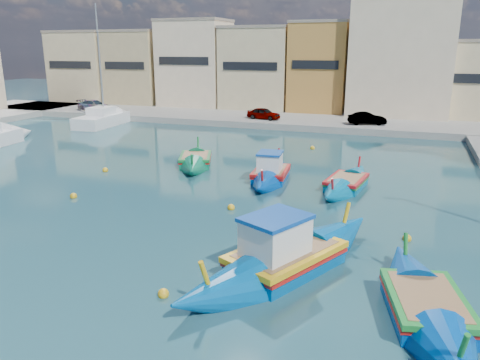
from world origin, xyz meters
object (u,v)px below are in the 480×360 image
at_px(church_block, 403,39).
at_px(luzzu_cyan_mid, 346,184).
at_px(yacht_north, 113,118).
at_px(luzzu_green, 195,161).
at_px(luzzu_turquoise_cabin, 285,260).
at_px(luzzu_blue_cabin, 271,174).
at_px(yacht_midnorth, 0,137).
at_px(luzzu_cyan_south, 426,309).

relative_size(church_block, luzzu_cyan_mid, 2.51).
relative_size(luzzu_cyan_mid, yacht_north, 0.61).
relative_size(luzzu_green, yacht_north, 0.61).
xyz_separation_m(church_block, luzzu_green, (-11.74, -26.88, -8.15)).
relative_size(luzzu_turquoise_cabin, yacht_north, 0.82).
xyz_separation_m(luzzu_cyan_mid, luzzu_green, (-10.18, 2.02, 0.02)).
bearing_deg(yacht_north, luzzu_green, -40.47).
relative_size(luzzu_blue_cabin, yacht_midnorth, 0.63).
height_order(luzzu_green, yacht_midnorth, yacht_midnorth).
height_order(luzzu_turquoise_cabin, luzzu_blue_cabin, luzzu_turquoise_cabin).
bearing_deg(luzzu_cyan_south, yacht_north, 137.01).
height_order(luzzu_cyan_mid, luzzu_green, luzzu_green).
height_order(church_block, luzzu_blue_cabin, church_block).
bearing_deg(yacht_midnorth, luzzu_cyan_south, -25.92).
distance_m(luzzu_green, luzzu_cyan_south, 20.14).
relative_size(luzzu_cyan_mid, luzzu_cyan_south, 0.92).
xyz_separation_m(church_block, luzzu_cyan_mid, (-1.56, -28.90, -8.18)).
height_order(luzzu_turquoise_cabin, yacht_north, yacht_north).
xyz_separation_m(church_block, yacht_midnorth, (-29.92, -25.58, -7.93)).
xyz_separation_m(luzzu_turquoise_cabin, luzzu_blue_cabin, (-3.75, 11.05, -0.07)).
bearing_deg(luzzu_turquoise_cabin, church_block, 86.77).
bearing_deg(yacht_north, church_block, 25.98).
height_order(luzzu_cyan_south, yacht_north, yacht_north).
bearing_deg(luzzu_green, yacht_north, 139.53).
relative_size(luzzu_turquoise_cabin, yacht_midnorth, 0.84).
distance_m(luzzu_blue_cabin, luzzu_green, 6.03).
distance_m(yacht_north, yacht_midnorth, 12.40).
bearing_deg(luzzu_turquoise_cabin, luzzu_green, 126.45).
bearing_deg(luzzu_cyan_south, luzzu_cyan_mid, 107.56).
relative_size(church_block, luzzu_turquoise_cabin, 1.86).
distance_m(church_block, yacht_north, 31.63).
xyz_separation_m(luzzu_blue_cabin, luzzu_green, (-5.75, 1.82, -0.07)).
distance_m(luzzu_cyan_mid, yacht_north, 30.23).
height_order(church_block, yacht_north, church_block).
distance_m(luzzu_blue_cabin, luzzu_cyan_mid, 4.43).
bearing_deg(yacht_midnorth, luzzu_blue_cabin, -7.42).
relative_size(luzzu_cyan_mid, yacht_midnorth, 0.63).
bearing_deg(yacht_midnorth, church_block, 40.53).
xyz_separation_m(church_block, yacht_north, (-27.53, -13.41, -7.92)).
height_order(church_block, luzzu_green, church_block).
relative_size(church_block, yacht_north, 1.53).
distance_m(luzzu_cyan_south, yacht_midnorth, 35.88).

